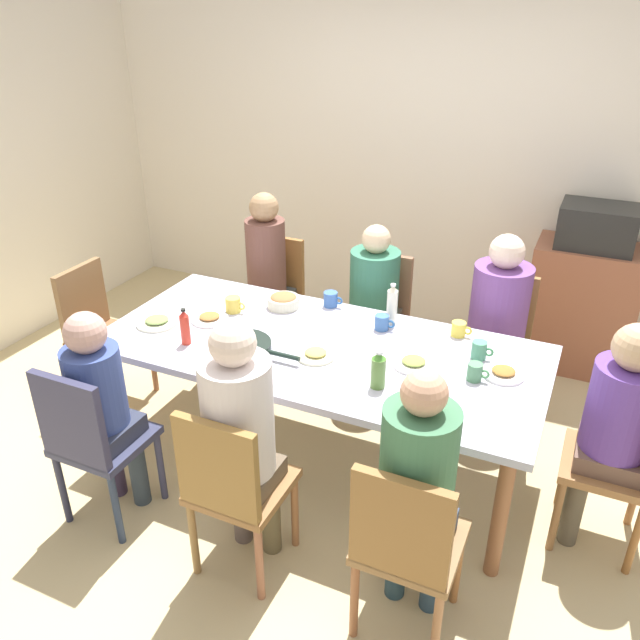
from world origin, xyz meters
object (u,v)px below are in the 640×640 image
at_px(plate_4, 316,354).
at_px(cup_6, 475,372).
at_px(bottle_0, 392,305).
at_px(person_1, 498,312).
at_px(side_cabinet, 580,307).
at_px(chair_7, 273,293).
at_px(plate_3, 209,318).
at_px(cup_4, 382,322).
at_px(person_7, 266,268).
at_px(chair_3, 406,543).
at_px(plate_1, 503,373).
at_px(chair_6, 92,438).
at_px(chair_5, 99,326).
at_px(cup_2, 459,329).
at_px(person_2, 373,294).
at_px(chair_0, 232,485).
at_px(person_4, 617,417).
at_px(chair_1, 496,337).
at_px(cup_5, 217,366).
at_px(person_3, 417,484).
at_px(cup_1, 479,350).
at_px(microwave, 597,226).
at_px(bowl_0, 283,301).
at_px(plate_0, 414,363).
at_px(plate_2, 157,322).
at_px(cup_3, 331,299).
at_px(person_0, 240,428).
at_px(person_6, 100,399).
at_px(chair_2, 377,314).
at_px(chair_4, 629,458).
at_px(cup_0, 233,305).

distance_m(plate_4, cup_6, 0.80).
bearing_deg(plate_4, cup_6, 8.83).
bearing_deg(bottle_0, cup_6, -35.59).
xyz_separation_m(person_1, side_cabinet, (0.43, 0.89, -0.28)).
xyz_separation_m(chair_7, plate_3, (0.09, -0.91, 0.24)).
relative_size(cup_4, side_cabinet, 0.13).
bearing_deg(person_7, cup_6, -26.91).
height_order(chair_3, plate_1, chair_3).
bearing_deg(chair_6, chair_5, 130.34).
bearing_deg(chair_6, cup_2, 42.86).
bearing_deg(person_2, chair_0, -90.00).
bearing_deg(chair_6, person_4, 22.04).
bearing_deg(chair_1, side_cabinet, 61.65).
relative_size(person_2, cup_5, 9.36).
relative_size(person_3, cup_1, 11.04).
height_order(chair_6, cup_5, chair_6).
bearing_deg(microwave, plate_3, -138.03).
bearing_deg(chair_3, chair_5, 158.74).
xyz_separation_m(chair_6, cup_5, (0.44, 0.44, 0.27)).
bearing_deg(cup_4, bowl_0, 177.50).
relative_size(person_3, plate_3, 5.93).
xyz_separation_m(chair_3, plate_0, (-0.27, 0.91, 0.24)).
xyz_separation_m(plate_2, cup_6, (1.75, 0.16, 0.03)).
bearing_deg(cup_4, microwave, 55.18).
height_order(plate_3, cup_6, cup_6).
xyz_separation_m(plate_4, cup_3, (-0.17, 0.58, 0.03)).
relative_size(person_0, plate_4, 6.31).
bearing_deg(cup_5, person_6, -141.37).
height_order(person_3, plate_0, person_3).
bearing_deg(cup_3, plate_3, -139.97).
distance_m(chair_2, plate_2, 1.44).
bearing_deg(chair_7, chair_0, -66.71).
bearing_deg(person_7, cup_3, -29.01).
height_order(plate_3, side_cabinet, side_cabinet).
distance_m(cup_2, cup_3, 0.78).
bearing_deg(person_0, chair_4, 27.79).
xyz_separation_m(chair_6, plate_4, (0.81, 0.79, 0.24)).
bearing_deg(plate_0, cup_5, -151.12).
height_order(person_1, person_4, person_1).
bearing_deg(plate_1, chair_4, -9.24).
height_order(cup_0, cup_4, cup_0).
height_order(chair_2, bottle_0, bottle_0).
bearing_deg(chair_3, cup_0, 142.94).
height_order(person_2, microwave, microwave).
bearing_deg(plate_0, chair_5, -179.77).
distance_m(plate_0, plate_2, 1.46).
bearing_deg(person_6, cup_5, 38.63).
distance_m(chair_5, plate_2, 0.68).
xyz_separation_m(person_0, plate_3, (-0.69, 0.81, -0.00)).
height_order(cup_1, microwave, microwave).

